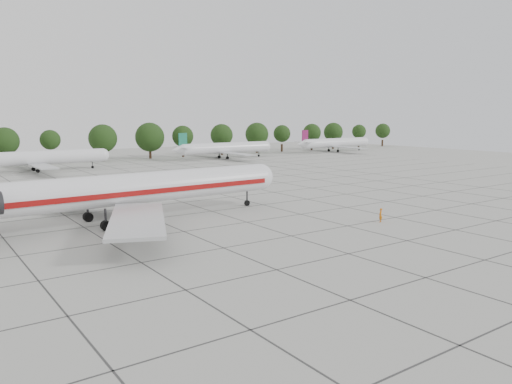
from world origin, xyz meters
TOP-DOWN VIEW (x-y plane):
  - ground at (0.00, 0.00)m, footprint 260.00×260.00m
  - apron_joints at (0.00, 15.00)m, footprint 170.00×170.00m
  - main_airliner at (-13.96, 7.94)m, footprint 46.10×36.20m
  - ground_crew at (12.51, -8.71)m, footprint 0.70×0.62m
  - bg_airliner_c at (-7.83, 68.35)m, footprint 28.24×27.20m
  - bg_airliner_d at (42.24, 72.99)m, footprint 28.24×27.20m
  - bg_airliner_e at (85.84, 74.40)m, footprint 28.24×27.20m
  - tree_line at (-11.68, 85.00)m, footprint 249.86×8.44m

SIDE VIEW (x-z plane):
  - ground at x=0.00m, z-range 0.00..0.00m
  - apron_joints at x=0.00m, z-range 0.00..0.02m
  - ground_crew at x=12.51m, z-range 0.00..1.61m
  - bg_airliner_c at x=-7.83m, z-range -0.79..6.61m
  - bg_airliner_d at x=42.24m, z-range -0.79..6.61m
  - bg_airliner_e at x=85.84m, z-range -0.79..6.61m
  - main_airliner at x=-13.96m, z-range -1.59..9.21m
  - tree_line at x=-11.68m, z-range 0.87..11.09m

